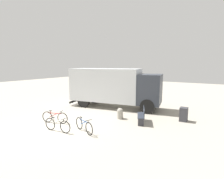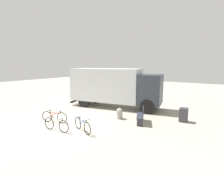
% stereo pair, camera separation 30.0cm
% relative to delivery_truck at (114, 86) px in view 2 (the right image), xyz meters
% --- Properties ---
extents(ground_plane, '(60.00, 60.00, 0.00)m').
position_rel_delivery_truck_xyz_m(ground_plane, '(-0.35, -5.60, -1.80)').
color(ground_plane, '#A8A091').
extents(delivery_truck, '(7.83, 3.55, 3.22)m').
position_rel_delivery_truck_xyz_m(delivery_truck, '(0.00, 0.00, 0.00)').
color(delivery_truck, silver).
rests_on(delivery_truck, ground).
extents(park_bench, '(0.93, 1.46, 0.94)m').
position_rel_delivery_truck_xyz_m(park_bench, '(3.58, -2.47, -1.31)').
color(park_bench, '#282D38').
rests_on(park_bench, ground).
extents(bicycle_near, '(1.67, 0.63, 0.77)m').
position_rel_delivery_truck_xyz_m(bicycle_near, '(-0.94, -5.38, -1.44)').
color(bicycle_near, black).
rests_on(bicycle_near, ground).
extents(bicycle_middle, '(1.73, 0.44, 0.77)m').
position_rel_delivery_truck_xyz_m(bicycle_middle, '(0.31, -6.25, -1.44)').
color(bicycle_middle, black).
rests_on(bicycle_middle, ground).
extents(bicycle_far, '(1.65, 0.67, 0.77)m').
position_rel_delivery_truck_xyz_m(bicycle_far, '(1.56, -5.55, -1.44)').
color(bicycle_far, black).
rests_on(bicycle_far, ground).
extents(bollard_near_bench, '(0.41, 0.41, 0.73)m').
position_rel_delivery_truck_xyz_m(bollard_near_bench, '(2.05, -2.50, -1.42)').
color(bollard_near_bench, '#9E998C').
rests_on(bollard_near_bench, ground).
extents(utility_box, '(0.45, 0.51, 0.88)m').
position_rel_delivery_truck_xyz_m(utility_box, '(5.71, -0.81, -1.36)').
color(utility_box, '#38383D').
rests_on(utility_box, ground).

